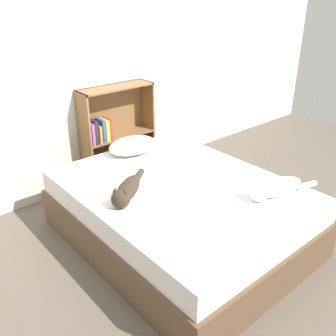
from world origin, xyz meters
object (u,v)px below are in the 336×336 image
(pillow, at_px, (133,145))
(bookshelf, at_px, (113,134))
(bed, at_px, (179,213))
(cat_dark, at_px, (127,191))
(cat_light, at_px, (275,188))

(pillow, distance_m, bookshelf, 0.53)
(pillow, xyz_separation_m, bookshelf, (0.11, 0.52, -0.05))
(bed, height_order, cat_dark, cat_dark)
(bed, height_order, pillow, pillow)
(bed, bearing_deg, cat_light, -55.56)
(pillow, bearing_deg, cat_dark, -128.66)
(cat_light, height_order, bookshelf, bookshelf)
(pillow, height_order, bookshelf, bookshelf)
(bed, bearing_deg, bookshelf, 81.11)
(bookshelf, bearing_deg, cat_light, -83.53)
(pillow, bearing_deg, bookshelf, 78.47)
(bed, relative_size, pillow, 4.05)
(bed, xyz_separation_m, bookshelf, (0.21, 1.33, 0.30))
(bed, bearing_deg, pillow, 82.80)
(cat_dark, height_order, bookshelf, bookshelf)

